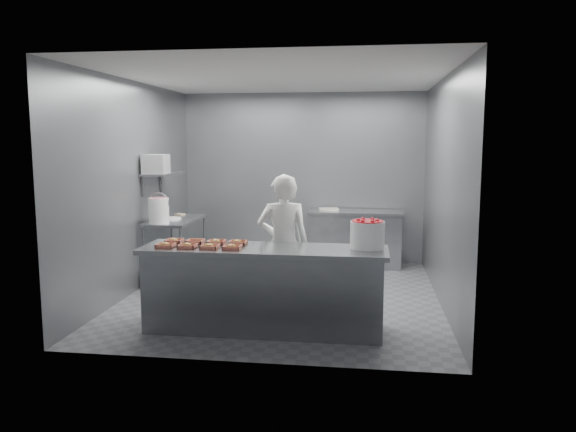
% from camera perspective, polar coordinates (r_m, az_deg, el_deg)
% --- Properties ---
extents(floor, '(4.50, 4.50, 0.00)m').
position_cam_1_polar(floor, '(7.43, -0.54, -8.09)').
color(floor, '#4C4C51').
rests_on(floor, ground).
extents(ceiling, '(4.50, 4.50, 0.00)m').
position_cam_1_polar(ceiling, '(7.19, -0.57, 13.91)').
color(ceiling, white).
rests_on(ceiling, wall_back).
extents(wall_back, '(4.00, 0.04, 2.80)m').
position_cam_1_polar(wall_back, '(9.40, 1.48, 3.91)').
color(wall_back, slate).
rests_on(wall_back, ground).
extents(wall_left, '(0.04, 4.50, 2.80)m').
position_cam_1_polar(wall_left, '(7.73, -15.40, 2.81)').
color(wall_left, slate).
rests_on(wall_left, ground).
extents(wall_right, '(0.04, 4.50, 2.80)m').
position_cam_1_polar(wall_right, '(7.16, 15.50, 2.44)').
color(wall_right, slate).
rests_on(wall_right, ground).
extents(service_counter, '(2.60, 0.70, 0.90)m').
position_cam_1_polar(service_counter, '(6.03, -2.45, -7.40)').
color(service_counter, slate).
rests_on(service_counter, ground).
extents(prep_table, '(0.60, 1.20, 0.90)m').
position_cam_1_polar(prep_table, '(8.26, -11.32, -2.41)').
color(prep_table, slate).
rests_on(prep_table, ground).
extents(back_counter, '(1.50, 0.60, 0.90)m').
position_cam_1_polar(back_counter, '(9.11, 6.84, -2.27)').
color(back_counter, slate).
rests_on(back_counter, ground).
extents(wall_shelf, '(0.35, 0.90, 0.03)m').
position_cam_1_polar(wall_shelf, '(8.21, -12.62, 4.22)').
color(wall_shelf, slate).
rests_on(wall_shelf, wall_left).
extents(tray_0, '(0.19, 0.18, 0.06)m').
position_cam_1_polar(tray_0, '(6.07, -12.33, -2.92)').
color(tray_0, tan).
rests_on(tray_0, service_counter).
extents(tray_1, '(0.19, 0.18, 0.06)m').
position_cam_1_polar(tray_1, '(5.99, -10.17, -3.00)').
color(tray_1, tan).
rests_on(tray_1, service_counter).
extents(tray_2, '(0.19, 0.18, 0.06)m').
position_cam_1_polar(tray_2, '(5.92, -7.96, -3.08)').
color(tray_2, tan).
rests_on(tray_2, service_counter).
extents(tray_3, '(0.19, 0.18, 0.06)m').
position_cam_1_polar(tray_3, '(5.86, -5.70, -3.15)').
color(tray_3, tan).
rests_on(tray_3, service_counter).
extents(tray_4, '(0.19, 0.18, 0.06)m').
position_cam_1_polar(tray_4, '(6.31, -11.50, -2.48)').
color(tray_4, tan).
rests_on(tray_4, service_counter).
extents(tray_5, '(0.19, 0.18, 0.04)m').
position_cam_1_polar(tray_5, '(6.24, -9.39, -2.58)').
color(tray_5, tan).
rests_on(tray_5, service_counter).
extents(tray_6, '(0.19, 0.18, 0.06)m').
position_cam_1_polar(tray_6, '(6.17, -7.29, -2.62)').
color(tray_6, tan).
rests_on(tray_6, service_counter).
extents(tray_7, '(0.19, 0.18, 0.06)m').
position_cam_1_polar(tray_7, '(6.11, -5.11, -2.69)').
color(tray_7, tan).
rests_on(tray_7, service_counter).
extents(worker, '(0.66, 0.49, 1.64)m').
position_cam_1_polar(worker, '(6.50, -0.48, -2.95)').
color(worker, white).
rests_on(worker, ground).
extents(strawberry_tub, '(0.36, 0.36, 0.29)m').
position_cam_1_polar(strawberry_tub, '(5.91, 8.07, -1.77)').
color(strawberry_tub, white).
rests_on(strawberry_tub, service_counter).
extents(glaze_bucket, '(0.29, 0.27, 0.42)m').
position_cam_1_polar(glaze_bucket, '(7.80, -12.99, 0.60)').
color(glaze_bucket, white).
rests_on(glaze_bucket, prep_table).
extents(bucket_lid, '(0.31, 0.31, 0.02)m').
position_cam_1_polar(bucket_lid, '(8.19, -11.87, -0.25)').
color(bucket_lid, white).
rests_on(bucket_lid, prep_table).
extents(rag, '(0.16, 0.15, 0.02)m').
position_cam_1_polar(rag, '(8.65, -10.92, 0.17)').
color(rag, '#CCB28C').
rests_on(rag, prep_table).
extents(appliance, '(0.33, 0.37, 0.26)m').
position_cam_1_polar(appliance, '(7.97, -13.28, 5.16)').
color(appliance, gray).
rests_on(appliance, wall_shelf).
extents(paper_stack, '(0.34, 0.27, 0.04)m').
position_cam_1_polar(paper_stack, '(9.06, 4.15, 0.69)').
color(paper_stack, silver).
rests_on(paper_stack, back_counter).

